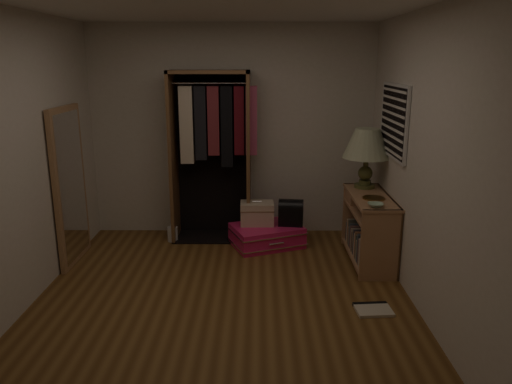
% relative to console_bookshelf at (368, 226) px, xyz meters
% --- Properties ---
extents(ground, '(4.00, 4.00, 0.00)m').
position_rel_console_bookshelf_xyz_m(ground, '(-1.54, -1.04, -0.39)').
color(ground, brown).
rests_on(ground, ground).
extents(room_walls, '(3.52, 4.02, 2.60)m').
position_rel_console_bookshelf_xyz_m(room_walls, '(-1.46, -1.00, 1.11)').
color(room_walls, beige).
rests_on(room_walls, ground).
extents(console_bookshelf, '(0.42, 1.12, 0.75)m').
position_rel_console_bookshelf_xyz_m(console_bookshelf, '(0.00, 0.00, 0.00)').
color(console_bookshelf, '#A2714E').
rests_on(console_bookshelf, ground).
extents(open_wardrobe, '(1.03, 0.50, 2.05)m').
position_rel_console_bookshelf_xyz_m(open_wardrobe, '(-1.75, 0.73, 0.83)').
color(open_wardrobe, brown).
rests_on(open_wardrobe, ground).
extents(floor_mirror, '(0.06, 0.80, 1.70)m').
position_rel_console_bookshelf_xyz_m(floor_mirror, '(-3.24, -0.04, 0.46)').
color(floor_mirror, '#A3774F').
rests_on(floor_mirror, ground).
extents(pink_suitcase, '(0.97, 0.84, 0.25)m').
position_rel_console_bookshelf_xyz_m(pink_suitcase, '(-1.11, 0.42, -0.27)').
color(pink_suitcase, '#DB1A5D').
rests_on(pink_suitcase, ground).
extents(train_case, '(0.41, 0.29, 0.29)m').
position_rel_console_bookshelf_xyz_m(train_case, '(-1.23, 0.49, -0.01)').
color(train_case, '#BCA990').
rests_on(train_case, pink_suitcase).
extents(black_bag, '(0.31, 0.22, 0.32)m').
position_rel_console_bookshelf_xyz_m(black_bag, '(-0.82, 0.46, 0.02)').
color(black_bag, black).
rests_on(black_bag, pink_suitcase).
extents(table_lamp, '(0.60, 0.60, 0.67)m').
position_rel_console_bookshelf_xyz_m(table_lamp, '(0.00, 0.31, 0.85)').
color(table_lamp, '#484E25').
rests_on(table_lamp, console_bookshelf).
extents(brass_tray, '(0.31, 0.31, 0.01)m').
position_rel_console_bookshelf_xyz_m(brass_tray, '(0.00, -0.17, 0.36)').
color(brass_tray, olive).
rests_on(brass_tray, console_bookshelf).
extents(ceramic_bowl, '(0.16, 0.16, 0.04)m').
position_rel_console_bookshelf_xyz_m(ceramic_bowl, '(-0.05, -0.47, 0.38)').
color(ceramic_bowl, '#9CBB9E').
rests_on(ceramic_bowl, console_bookshelf).
extents(white_jug, '(0.15, 0.15, 0.22)m').
position_rel_console_bookshelf_xyz_m(white_jug, '(-2.26, 0.56, -0.30)').
color(white_jug, silver).
rests_on(white_jug, ground).
extents(floor_book, '(0.33, 0.28, 0.03)m').
position_rel_console_bookshelf_xyz_m(floor_book, '(-0.19, -1.19, -0.38)').
color(floor_book, beige).
rests_on(floor_book, ground).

